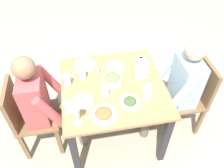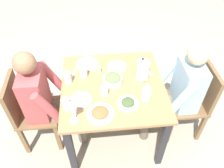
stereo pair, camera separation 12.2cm
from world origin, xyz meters
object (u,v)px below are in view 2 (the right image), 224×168
at_px(water_pitcher, 143,70).
at_px(chair_near, 28,110).
at_px(plate_yoghurt, 117,66).
at_px(wine_glass, 72,110).
at_px(plate_beans, 81,99).
at_px(salt_shaker, 99,70).
at_px(plate_rice_curry, 100,113).
at_px(water_glass_center, 104,91).
at_px(salad_bowl, 112,79).
at_px(dining_table, 113,94).
at_px(chair_far, 194,99).
at_px(plate_fries, 88,63).
at_px(water_glass_near_left, 66,104).
at_px(water_glass_by_pitcher, 83,72).
at_px(water_glass_far_left, 68,78).
at_px(oil_carafe, 146,95).
at_px(diner_near, 47,98).
at_px(diner_far, 177,90).
at_px(plate_dolmas, 128,103).

bearing_deg(water_pitcher, chair_near, -86.08).
distance_m(plate_yoghurt, wine_glass, 0.76).
height_order(plate_beans, salt_shaker, salt_shaker).
relative_size(wine_glass, salt_shaker, 3.63).
bearing_deg(plate_rice_curry, water_glass_center, 166.66).
relative_size(salad_bowl, plate_yoghurt, 0.98).
relative_size(salad_bowl, water_glass_center, 2.09).
relative_size(dining_table, chair_far, 1.10).
relative_size(salad_bowl, salt_shaker, 3.42).
distance_m(plate_beans, plate_fries, 0.49).
relative_size(water_glass_center, water_glass_near_left, 0.81).
xyz_separation_m(salad_bowl, water_glass_by_pitcher, (-0.11, -0.27, 0.01)).
bearing_deg(plate_yoghurt, plate_rice_curry, -19.56).
relative_size(chair_far, plate_rice_curry, 3.78).
xyz_separation_m(chair_near, plate_fries, (-0.33, 0.60, 0.27)).
height_order(plate_rice_curry, water_glass_far_left, water_glass_far_left).
bearing_deg(salt_shaker, plate_fries, -138.26).
distance_m(plate_rice_curry, water_glass_center, 0.23).
bearing_deg(plate_rice_curry, water_pitcher, 133.17).
relative_size(water_pitcher, water_glass_center, 2.15).
bearing_deg(water_pitcher, chair_far, 79.28).
height_order(water_glass_far_left, oil_carafe, oil_carafe).
distance_m(wine_glass, oil_carafe, 0.65).
relative_size(diner_near, water_glass_center, 13.10).
distance_m(plate_rice_curry, water_glass_near_left, 0.29).
height_order(plate_rice_curry, water_glass_by_pitcher, water_glass_by_pitcher).
xyz_separation_m(diner_far, water_glass_far_left, (-0.11, -1.04, 0.16)).
xyz_separation_m(plate_rice_curry, water_glass_near_left, (-0.09, -0.28, 0.04)).
xyz_separation_m(salad_bowl, plate_fries, (-0.29, -0.22, -0.03)).
bearing_deg(water_glass_center, plate_yoghurt, 156.82).
relative_size(diner_near, plate_yoghurt, 6.18).
distance_m(water_pitcher, oil_carafe, 0.27).
distance_m(plate_fries, oil_carafe, 0.72).
relative_size(plate_beans, plate_rice_curry, 0.81).
distance_m(water_pitcher, wine_glass, 0.78).
bearing_deg(water_glass_far_left, diner_near, -68.22).
bearing_deg(plate_dolmas, salt_shaker, -153.74).
xyz_separation_m(plate_dolmas, water_glass_far_left, (-0.32, -0.52, 0.04)).
relative_size(water_pitcher, oil_carafe, 1.16).
bearing_deg(plate_fries, oil_carafe, 43.26).
height_order(plate_fries, water_glass_center, water_glass_center).
bearing_deg(water_pitcher, plate_dolmas, -30.42).
xyz_separation_m(diner_near, oil_carafe, (0.19, 0.89, 0.16)).
relative_size(chair_near, plate_fries, 3.89).
distance_m(water_pitcher, plate_fries, 0.58).
height_order(salad_bowl, oil_carafe, oil_carafe).
bearing_deg(salt_shaker, water_glass_far_left, -68.80).
bearing_deg(water_pitcher, diner_near, -85.21).
bearing_deg(oil_carafe, water_glass_far_left, -112.38).
xyz_separation_m(chair_far, salt_shaker, (-0.23, -0.94, 0.28)).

